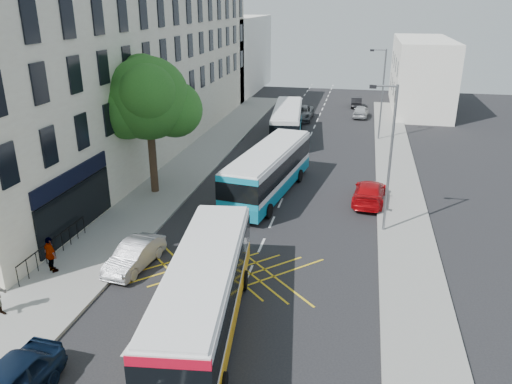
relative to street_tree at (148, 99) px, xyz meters
The scene contains 19 objects.
ground 18.33m from the street_tree, 60.38° to the right, with size 120.00×120.00×0.00m, color black.
pavement_left 6.22m from the street_tree, 73.47° to the left, with size 5.00×70.00×0.15m, color gray.
pavement_right 17.17m from the street_tree, ahead, with size 3.00×70.00×0.15m, color gray.
terrace_main 11.00m from the street_tree, 119.95° to the left, with size 8.30×45.00×13.50m.
terrace_far 40.43m from the street_tree, 97.81° to the left, with size 8.00×20.00×10.00m, color silver.
building_right 38.43m from the street_tree, 59.43° to the left, with size 6.00×18.00×8.00m, color silver.
street_tree is the anchor object (origin of this frame).
lamp_near 15.10m from the street_tree, 11.40° to the right, with size 1.45×0.15×8.00m.
lamp_far 22.57m from the street_tree, 49.19° to the left, with size 1.45×0.15×8.00m.
railings 11.22m from the street_tree, 97.02° to the right, with size 0.08×5.60×1.14m, color black, non-canonical shape.
bus_near 16.16m from the street_tree, 59.84° to the right, with size 3.83×10.98×3.02m.
bus_mid 8.92m from the street_tree, 10.60° to the left, with size 4.13×11.38×3.13m.
bus_far 17.68m from the street_tree, 67.68° to the left, with size 3.57×10.84×2.99m.
parked_car_silver 11.45m from the street_tree, 72.48° to the right, with size 1.36×3.89×1.28m, color #9FA0A6.
red_hatchback 15.15m from the street_tree, ahead, with size 1.91×4.71×1.37m, color #BA070D.
distant_car_grey 25.48m from the street_tree, 74.34° to the left, with size 2.43×5.26×1.46m, color #45494D.
distant_car_silver 30.06m from the street_tree, 63.84° to the left, with size 1.55×3.86×1.32m, color #A8ACB0.
distant_car_dark 34.90m from the street_tree, 68.92° to the left, with size 1.24×3.56×1.17m, color black.
pedestrian_far 12.15m from the street_tree, 92.55° to the right, with size 1.03×0.43×1.77m, color gray.
Camera 1 is at (4.67, -14.05, 12.08)m, focal length 35.00 mm.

